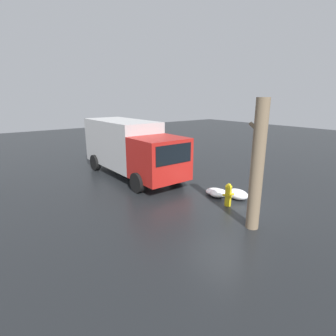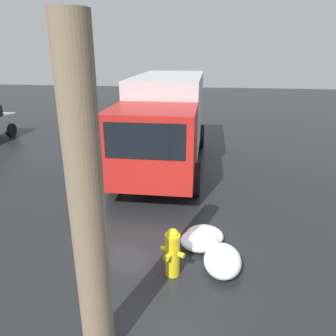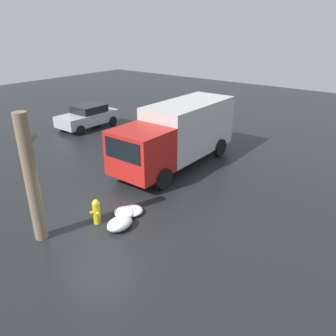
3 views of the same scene
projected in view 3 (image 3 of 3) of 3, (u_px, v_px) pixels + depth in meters
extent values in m
plane|color=black|center=(98.00, 223.00, 11.21)|extent=(60.00, 60.00, 0.00)
cylinder|color=yellow|center=(97.00, 214.00, 11.06)|extent=(0.25, 0.25, 0.73)
cylinder|color=yellow|center=(96.00, 203.00, 10.90)|extent=(0.26, 0.26, 0.06)
sphere|color=yellow|center=(96.00, 202.00, 10.89)|extent=(0.21, 0.21, 0.21)
cylinder|color=yellow|center=(91.00, 213.00, 10.95)|extent=(0.14, 0.14, 0.11)
cylinder|color=yellow|center=(98.00, 214.00, 10.89)|extent=(0.12, 0.13, 0.09)
cylinder|color=yellow|center=(95.00, 209.00, 11.17)|extent=(0.12, 0.13, 0.09)
cylinder|color=#7F6B51|center=(31.00, 180.00, 9.63)|extent=(0.40, 0.40, 4.07)
cylinder|color=#7F6B51|center=(31.00, 142.00, 9.30)|extent=(0.45, 0.11, 0.36)
cube|color=red|center=(141.00, 152.00, 13.53)|extent=(2.12, 2.23, 1.89)
cube|color=black|center=(122.00, 151.00, 12.61)|extent=(0.05, 1.86, 0.83)
cube|color=#BCBCBC|center=(189.00, 126.00, 15.98)|extent=(4.95, 2.26, 2.43)
cylinder|color=black|center=(164.00, 179.00, 13.37)|extent=(0.90, 0.29, 0.90)
cylinder|color=black|center=(125.00, 166.00, 14.61)|extent=(0.90, 0.29, 0.90)
cylinder|color=black|center=(220.00, 148.00, 16.75)|extent=(0.90, 0.29, 0.90)
cylinder|color=black|center=(184.00, 139.00, 17.98)|extent=(0.90, 0.29, 0.90)
cube|color=#ADB2B7|center=(88.00, 118.00, 21.37)|extent=(3.97, 1.80, 0.68)
cube|color=black|center=(89.00, 109.00, 21.28)|extent=(1.91, 1.58, 0.47)
cylinder|color=black|center=(80.00, 130.00, 20.02)|extent=(0.60, 0.20, 0.60)
cylinder|color=black|center=(63.00, 125.00, 21.03)|extent=(0.60, 0.20, 0.60)
cylinder|color=black|center=(113.00, 121.00, 21.98)|extent=(0.60, 0.20, 0.60)
cylinder|color=black|center=(95.00, 117.00, 22.98)|extent=(0.60, 0.20, 0.60)
ellipsoid|color=white|center=(120.00, 223.00, 10.81)|extent=(0.96, 0.66, 0.40)
ellipsoid|color=white|center=(132.00, 211.00, 11.70)|extent=(0.81, 0.77, 0.24)
ellipsoid|color=white|center=(125.00, 212.00, 11.54)|extent=(0.72, 0.77, 0.30)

